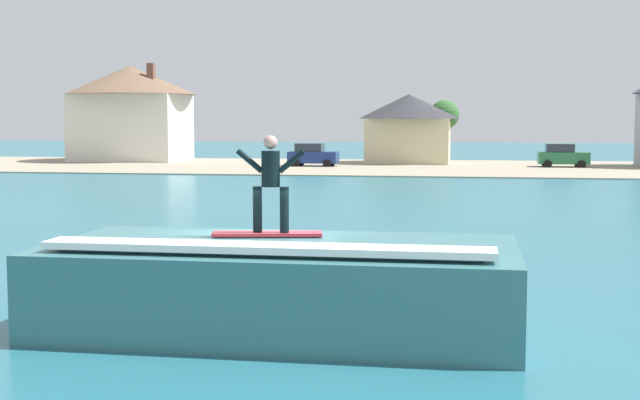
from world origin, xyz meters
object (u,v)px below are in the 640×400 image
Objects in this scene: surfboard at (267,234)px; tree_tall_bare at (444,116)px; car_near_shore at (312,155)px; house_small_cottage at (409,124)px; house_with_chimney at (131,106)px; car_far_shore at (562,156)px; surfer at (271,178)px; wave_crest at (282,284)px.

surfboard is 62.58m from tree_tall_bare.
car_near_shore is 0.45× the size of house_small_cottage.
house_with_chimney is 24.61m from house_small_cottage.
car_near_shore is 13.96m from tree_tall_bare.
house_with_chimney is (-36.68, 4.48, 3.97)m from car_far_shore.
tree_tall_bare is (1.07, 62.53, 2.32)m from surfboard.
house_with_chimney is (-26.42, 59.65, 2.21)m from surfer.
house_with_chimney is 27.58m from tree_tall_bare.
house_small_cottage reaches higher than car_near_shore.
surfer is at bearing -90.91° from tree_tall_bare.
house_small_cottage is at bearing 160.59° from car_far_shore.
wave_crest is at bearing -100.46° from car_far_shore.
surfer is 56.14m from car_far_shore.
wave_crest is at bearing 64.78° from surfer.
tree_tall_bare is at bearing 89.09° from surfer.
house_with_chimney is at bearing 113.84° from surfboard.
car_far_shore is (10.13, 54.90, 0.15)m from wave_crest.
house_with_chimney reaches higher than car_near_shore.
house_with_chimney is (-26.34, 59.62, 3.18)m from surfboard.
car_far_shore is 0.45× the size of house_small_cottage.
tree_tall_bare is (0.87, 62.29, 3.25)m from wave_crest.
surfer is (-0.13, -0.27, 1.90)m from wave_crest.
car_near_shore and car_far_shore have the same top height.
house_with_chimney reaches higher than tree_tall_bare.
car_far_shore is at bearing 79.38° from surfboard.
car_far_shore is at bearing -38.58° from tree_tall_bare.
house_small_cottage is (-1.99, 59.17, 2.53)m from wave_crest.
car_far_shore is 12.25m from tree_tall_bare.
house_small_cottage reaches higher than surfer.
surfboard is 0.98m from surfer.
wave_crest is 53.73m from car_near_shore.
tree_tall_bare is at bearing 89.20° from wave_crest.
house_with_chimney reaches higher than surfer.
tree_tall_bare is at bearing 47.53° from house_small_cottage.
surfer reaches higher than surfboard.
surfer is 54.00m from car_near_shore.
car_far_shore is 37.16m from house_with_chimney.
house_small_cottage is at bearing 91.79° from surfer.
wave_crest is 2.16× the size of car_near_shore.
tree_tall_bare reaches higher than surfer.
house_small_cottage reaches higher than car_far_shore.
wave_crest is 1.93m from surfer.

